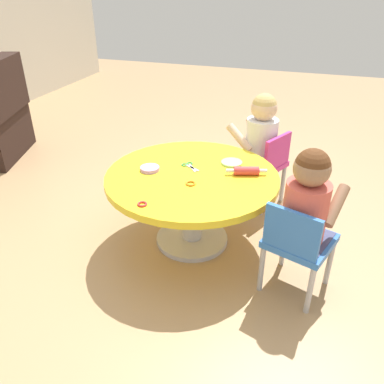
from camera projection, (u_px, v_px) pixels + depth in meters
ground_plane at (192, 240)px, 2.45m from camera, size 10.00×10.00×0.00m
craft_table at (192, 189)px, 2.27m from camera, size 0.99×0.99×0.46m
child_chair_left at (297, 243)px, 1.92m from camera, size 0.38×0.38×0.54m
seated_child_left at (307, 200)px, 1.84m from camera, size 0.41×0.37×0.51m
child_chair_right at (263, 164)px, 2.70m from camera, size 0.40×0.40×0.54m
seated_child_right at (261, 132)px, 2.61m from camera, size 0.39×0.43×0.51m
rolling_pin at (246, 171)px, 2.20m from camera, size 0.09×0.23×0.05m
craft_scissors at (189, 166)px, 2.31m from camera, size 0.13×0.14×0.01m
playdough_blob_0 at (232, 163)px, 2.34m from camera, size 0.13×0.13×0.01m
playdough_blob_1 at (150, 169)px, 2.26m from camera, size 0.11×0.11×0.02m
cookie_cutter_0 at (191, 183)px, 2.12m from camera, size 0.06×0.06×0.01m
cookie_cutter_1 at (142, 204)px, 1.93m from camera, size 0.05×0.05×0.01m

